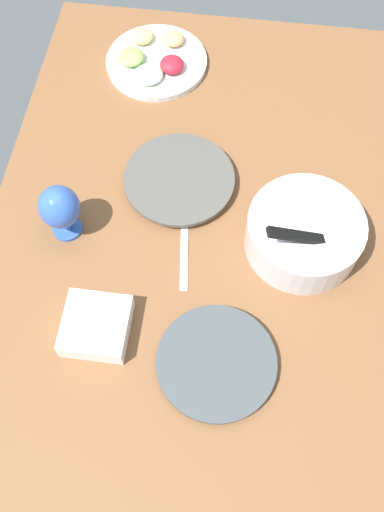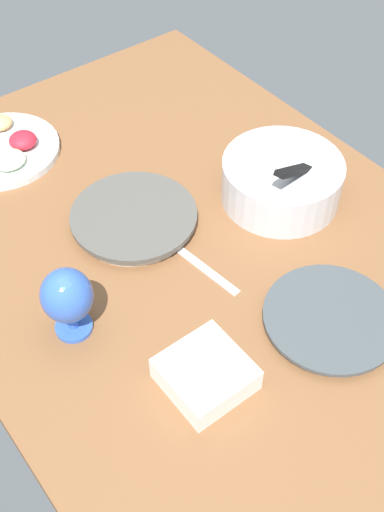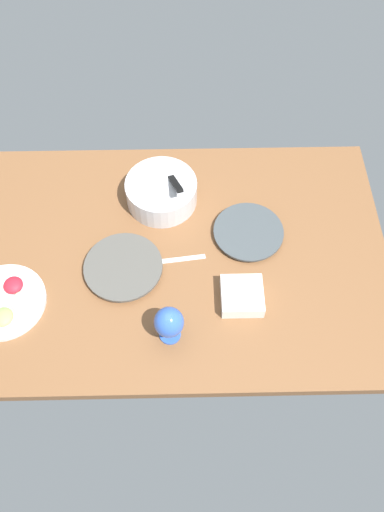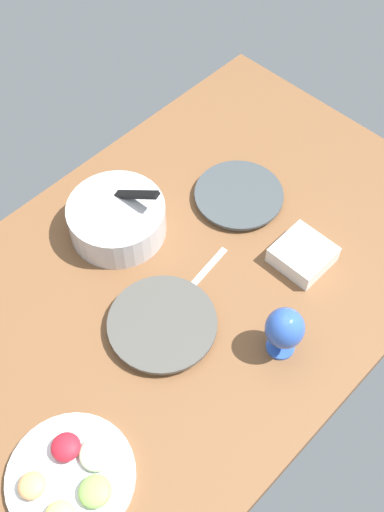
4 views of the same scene
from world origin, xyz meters
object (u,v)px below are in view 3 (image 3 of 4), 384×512
Objects in this scene: dinner_plate_right at (248,233)px; square_bowl_white at (242,295)px; hurricane_glass_blue at (169,323)px; dinner_plate_left at (123,268)px; fruit_platter at (3,302)px; mixing_bowl at (162,191)px.

dinner_plate_right is 27.66cm from square_bowl_white.
hurricane_glass_blue is at bearing -152.78° from square_bowl_white.
dinner_plate_left is 42.60cm from fruit_platter.
mixing_bowl reaches higher than hurricane_glass_blue.
hurricane_glass_blue is (-29.26, -40.01, 8.40)cm from dinner_plate_right.
mixing_bowl is at bearing 93.27° from hurricane_glass_blue.
mixing_bowl is 0.94× the size of fruit_platter.
dinner_plate_left is 48.23cm from dinner_plate_right.
mixing_bowl is at bearing 152.50° from dinner_plate_right.
fruit_platter is (-40.66, -12.71, 0.10)cm from dinner_plate_left.
dinner_plate_left is 1.79× the size of hurricane_glass_blue.
fruit_platter is 59.27cm from hurricane_glass_blue.
square_bowl_white is at bearing 0.07° from fruit_platter.
square_bowl_white is at bearing 27.22° from hurricane_glass_blue.
dinner_plate_right is 1.66× the size of hurricane_glass_blue.
hurricane_glass_blue is (57.36, -12.66, 7.95)cm from fruit_platter.
square_bowl_white is at bearing -57.57° from mixing_bowl.
mixing_bowl is at bearing 122.43° from square_bowl_white.
square_bowl_white is (-4.45, -27.25, 1.72)cm from dinner_plate_right.
square_bowl_white is at bearing -16.89° from dinner_plate_left.
dinner_plate_left is 34.54cm from mixing_bowl.
mixing_bowl is at bearing 39.30° from fruit_platter.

